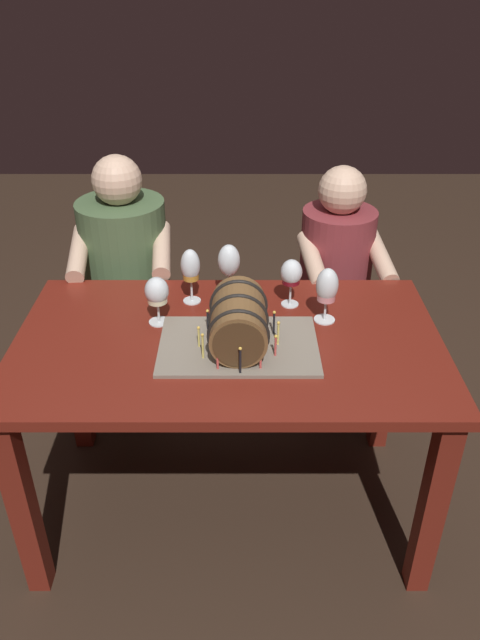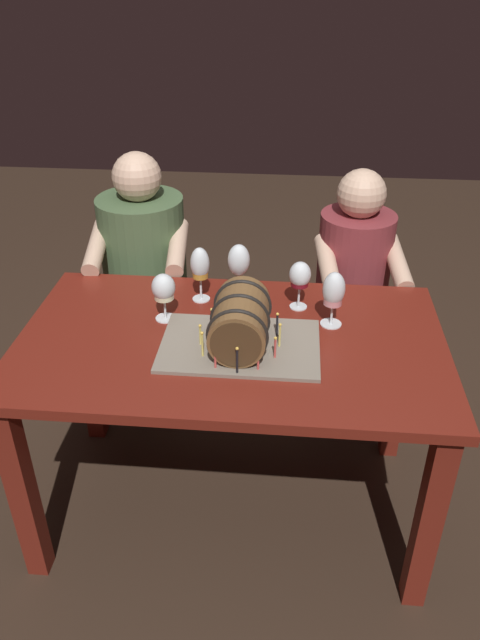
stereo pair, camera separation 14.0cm
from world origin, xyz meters
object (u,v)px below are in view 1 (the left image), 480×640
wine_glass_white (158,293)px  dining_table (230,368)px  barrel_cake (240,325)px  person_seated_left (131,295)px  wine_glass_amber (192,268)px  person_seated_right (334,306)px  wine_glass_red (293,274)px  wine_glass_empty (232,261)px  wine_glass_rose (329,288)px

wine_glass_white → dining_table: bearing=-23.4°
barrel_cake → person_seated_left: 0.91m
dining_table → wine_glass_amber: (-0.13, 0.24, 0.25)m
person_seated_right → barrel_cake: bearing=-119.7°
dining_table → wine_glass_red: wine_glass_red is taller
barrel_cake → wine_glass_empty: (-0.03, 0.33, 0.06)m
wine_glass_white → wine_glass_amber: (0.10, 0.14, 0.02)m
dining_table → wine_glass_rose: size_ratio=7.14×
wine_glass_empty → person_seated_right: person_seated_right is taller
wine_glass_empty → wine_glass_rose: wine_glass_empty is taller
wine_glass_empty → wine_glass_white: 0.30m
dining_table → person_seated_right: person_seated_right is taller
person_seated_left → wine_glass_rose: bearing=-35.9°
person_seated_left → person_seated_right: person_seated_left is taller
dining_table → person_seated_right: size_ratio=1.24×
person_seated_right → wine_glass_amber: bearing=-143.5°
barrel_cake → wine_glass_red: bearing=56.1°
wine_glass_amber → person_seated_left: person_seated_left is taller
wine_glass_amber → wine_glass_empty: bearing=14.1°
barrel_cake → wine_glass_rose: 0.34m
wine_glass_white → wine_glass_red: wine_glass_red is taller
wine_glass_red → wine_glass_rose: wine_glass_rose is taller
wine_glass_rose → wine_glass_empty: bearing=153.0°
wine_glass_rose → wine_glass_amber: size_ratio=0.96×
person_seated_left → wine_glass_red: bearing=-34.4°
wine_glass_empty → person_seated_right: (0.44, 0.39, -0.40)m
dining_table → wine_glass_empty: size_ratio=6.81×
wine_glass_red → person_seated_left: (-0.66, 0.45, -0.33)m
dining_table → barrel_cake: bearing=-54.6°
barrel_cake → dining_table: bearing=125.4°
wine_glass_rose → person_seated_left: 1.00m
wine_glass_empty → wine_glass_rose: bearing=-27.0°
wine_glass_rose → wine_glass_amber: (-0.46, 0.13, 0.01)m
wine_glass_amber → person_seated_left: 0.63m
wine_glass_red → person_seated_left: person_seated_left is taller
barrel_cake → wine_glass_amber: bearing=119.6°
wine_glass_empty → wine_glass_amber: 0.14m
dining_table → wine_glass_rose: bearing=19.6°
wine_glass_red → dining_table: bearing=-134.3°
person_seated_right → person_seated_left: bearing=180.0°
dining_table → wine_glass_red: 0.39m
person_seated_right → wine_glass_empty: bearing=-138.3°
dining_table → wine_glass_white: size_ratio=8.22×
wine_glass_red → wine_glass_amber: bearing=176.0°
dining_table → wine_glass_red: (0.21, 0.22, 0.24)m
wine_glass_white → person_seated_right: bearing=40.0°
dining_table → wine_glass_amber: size_ratio=6.85×
wine_glass_empty → person_seated_right: size_ratio=0.18×
dining_table → person_seated_right: 0.81m
barrel_cake → wine_glass_rose: size_ratio=2.58×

